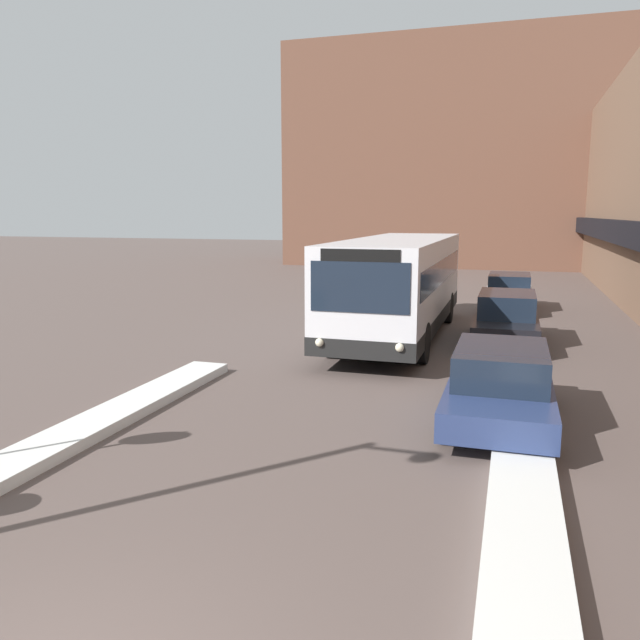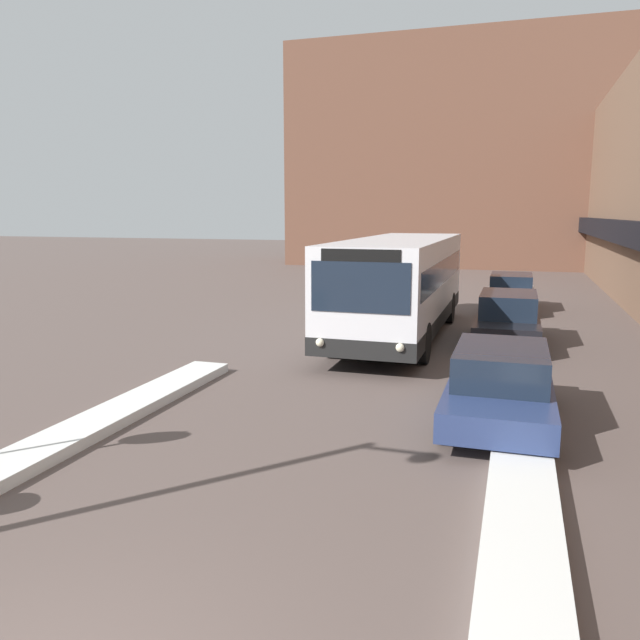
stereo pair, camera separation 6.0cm
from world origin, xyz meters
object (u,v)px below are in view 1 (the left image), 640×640
at_px(city_bus, 399,284).
at_px(parked_car_middle, 506,318).
at_px(parked_car_front, 500,384).
at_px(parked_car_back, 509,292).

bearing_deg(city_bus, parked_car_middle, 1.29).
bearing_deg(parked_car_middle, parked_car_front, -90.00).
xyz_separation_m(city_bus, parked_car_front, (3.17, -7.21, -0.95)).
relative_size(parked_car_front, parked_car_back, 1.01).
relative_size(city_bus, parked_car_front, 2.35).
distance_m(parked_car_middle, parked_car_back, 6.79).
xyz_separation_m(parked_car_front, parked_car_back, (0.00, 14.08, 0.00)).
bearing_deg(parked_car_front, parked_car_middle, 90.00).
distance_m(city_bus, parked_car_front, 7.94).
bearing_deg(parked_car_middle, city_bus, -178.71).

